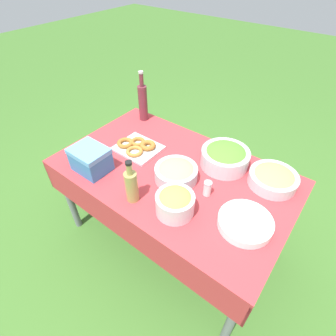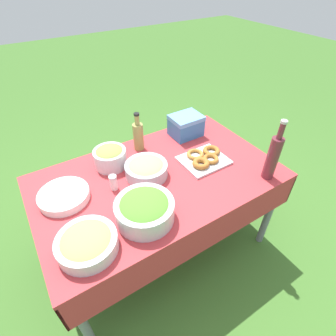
# 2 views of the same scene
# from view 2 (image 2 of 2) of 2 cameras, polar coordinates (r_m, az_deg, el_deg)

# --- Properties ---
(ground_plane) EXTENTS (14.00, 14.00, 0.00)m
(ground_plane) POSITION_cam_2_polar(r_m,az_deg,el_deg) (2.16, -1.68, -16.02)
(ground_plane) COLOR #3D6B28
(picnic_table) EXTENTS (1.50, 0.91, 0.71)m
(picnic_table) POSITION_cam_2_polar(r_m,az_deg,el_deg) (1.69, -2.07, -4.01)
(picnic_table) COLOR #B73338
(picnic_table) RESTS_ON ground_plane
(salad_bowl) EXTENTS (0.31, 0.31, 0.13)m
(salad_bowl) POSITION_cam_2_polar(r_m,az_deg,el_deg) (1.35, -5.13, -8.88)
(salad_bowl) COLOR silver
(salad_bowl) RESTS_ON picnic_table
(pasta_bowl) EXTENTS (0.26, 0.26, 0.10)m
(pasta_bowl) POSITION_cam_2_polar(r_m,az_deg,el_deg) (1.60, -4.75, -0.13)
(pasta_bowl) COLOR #B2B7BC
(pasta_bowl) RESTS_ON picnic_table
(donut_platter) EXTENTS (0.32, 0.27, 0.05)m
(donut_platter) POSITION_cam_2_polar(r_m,az_deg,el_deg) (1.75, 7.87, 2.09)
(donut_platter) COLOR silver
(donut_platter) RESTS_ON picnic_table
(plate_stack) EXTENTS (0.28, 0.28, 0.05)m
(plate_stack) POSITION_cam_2_polar(r_m,az_deg,el_deg) (1.58, -21.68, -5.66)
(plate_stack) COLOR white
(plate_stack) RESTS_ON picnic_table
(olive_oil_bottle) EXTENTS (0.07, 0.07, 0.27)m
(olive_oil_bottle) POSITION_cam_2_polar(r_m,az_deg,el_deg) (1.81, -6.50, 7.08)
(olive_oil_bottle) COLOR #998E4C
(olive_oil_bottle) RESTS_ON picnic_table
(wine_bottle) EXTENTS (0.07, 0.07, 0.39)m
(wine_bottle) POSITION_cam_2_polar(r_m,az_deg,el_deg) (1.64, 21.89, 2.35)
(wine_bottle) COLOR maroon
(wine_bottle) RESTS_ON picnic_table
(fruit_bowl) EXTENTS (0.28, 0.28, 0.09)m
(fruit_bowl) POSITION_cam_2_polar(r_m,az_deg,el_deg) (1.30, -17.26, -15.26)
(fruit_bowl) COLOR silver
(fruit_bowl) RESTS_ON picnic_table
(olive_bowl) EXTENTS (0.21, 0.21, 0.14)m
(olive_bowl) POSITION_cam_2_polar(r_m,az_deg,el_deg) (1.70, -12.49, 2.49)
(olive_bowl) COLOR silver
(olive_bowl) RESTS_ON picnic_table
(cooler_box) EXTENTS (0.22, 0.18, 0.16)m
(cooler_box) POSITION_cam_2_polar(r_m,az_deg,el_deg) (1.97, 3.92, 9.22)
(cooler_box) COLOR #3372B7
(cooler_box) RESTS_ON picnic_table
(salt_shaker) EXTENTS (0.05, 0.05, 0.10)m
(salt_shaker) POSITION_cam_2_polar(r_m,az_deg,el_deg) (1.54, -11.80, -3.09)
(salt_shaker) COLOR white
(salt_shaker) RESTS_ON picnic_table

